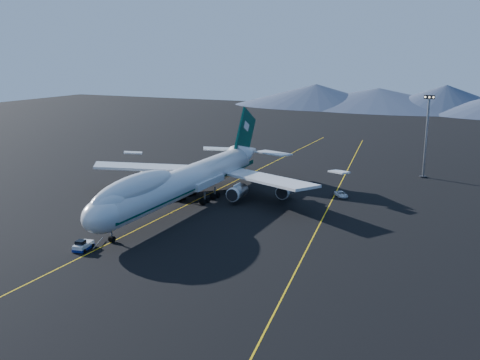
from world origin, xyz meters
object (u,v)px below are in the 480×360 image
at_px(boeing_747, 186,180).
at_px(service_van, 341,194).
at_px(floodlight_mast, 426,136).
at_px(pushback_tug, 83,246).

relative_size(boeing_747, service_van, 15.57).
distance_m(service_van, floodlight_mast, 35.42).
bearing_deg(boeing_747, service_van, 36.24).
bearing_deg(service_van, boeing_747, -179.73).
bearing_deg(floodlight_mast, service_van, -117.10).
bearing_deg(service_van, floodlight_mast, 26.92).
relative_size(pushback_tug, service_van, 0.95).
xyz_separation_m(pushback_tug, service_van, (32.11, 53.75, 0.08)).
height_order(pushback_tug, floodlight_mast, floodlight_mast).
height_order(service_van, floodlight_mast, floodlight_mast).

